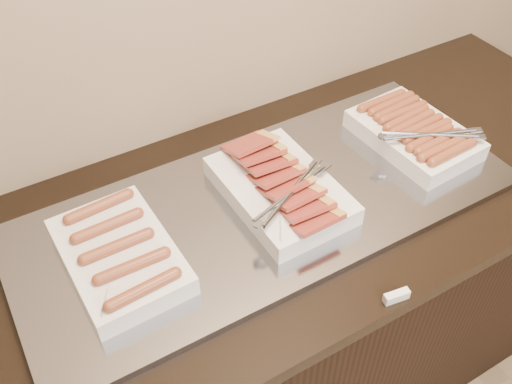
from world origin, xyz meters
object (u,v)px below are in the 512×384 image
at_px(dish_left, 120,255).
at_px(dish_center, 281,188).
at_px(dish_right, 415,132).
at_px(counter, 272,311).
at_px(warming_tray, 267,205).

distance_m(dish_left, dish_center, 0.40).
xyz_separation_m(dish_left, dish_right, (0.81, -0.00, 0.01)).
relative_size(counter, warming_tray, 1.72).
relative_size(dish_left, dish_right, 0.99).
distance_m(dish_left, dish_right, 0.81).
height_order(warming_tray, dish_right, dish_right).
height_order(dish_left, dish_right, dish_right).
distance_m(warming_tray, dish_left, 0.37).
bearing_deg(warming_tray, dish_center, -7.30).
distance_m(counter, dish_right, 0.66).
relative_size(counter, dish_left, 6.31).
bearing_deg(counter, dish_left, -180.00).
relative_size(warming_tray, dish_right, 3.63).
height_order(counter, dish_right, dish_right).
height_order(warming_tray, dish_center, dish_center).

